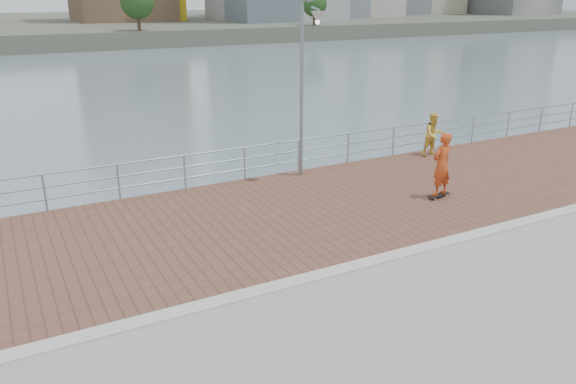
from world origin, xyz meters
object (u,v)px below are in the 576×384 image
guardrail (215,164)px  skateboarder (442,164)px  bystander (434,134)px  street_lamp (308,56)px

guardrail → skateboarder: skateboarder is taller
skateboarder → bystander: (3.00, 3.69, -0.23)m
skateboarder → bystander: 4.76m
skateboarder → bystander: skateboarder is taller
guardrail → street_lamp: bearing=-17.5°
street_lamp → skateboarder: bearing=-53.4°
street_lamp → guardrail: bearing=162.5°
guardrail → street_lamp: (2.89, -0.91, 3.33)m
guardrail → skateboarder: 7.06m
skateboarder → guardrail: bearing=-48.1°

